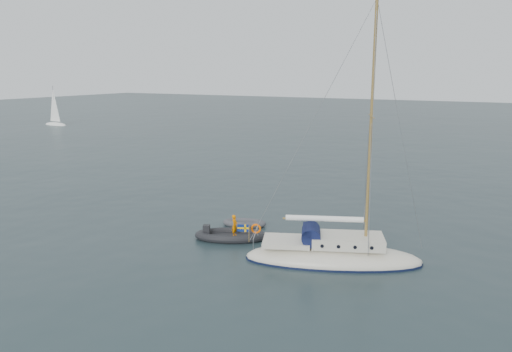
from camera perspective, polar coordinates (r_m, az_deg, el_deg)
The scene contains 5 objects.
ground at distance 30.47m, azimuth 4.68°, elevation -6.99°, with size 300.00×300.00×0.00m, color black.
sailboat at distance 26.59m, azimuth 8.85°, elevation -7.58°, with size 9.71×2.91×13.83m.
dinghy at distance 32.48m, azimuth -1.34°, elevation -5.41°, with size 2.83×1.28×0.41m.
rib at distance 30.03m, azimuth -2.92°, elevation -6.75°, with size 4.36×1.98×1.52m.
distant_yacht_a at distance 99.66m, azimuth -22.07°, elevation 7.28°, with size 5.75×3.07×7.62m.
Camera 1 is at (11.36, -26.50, 9.86)m, focal length 35.00 mm.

